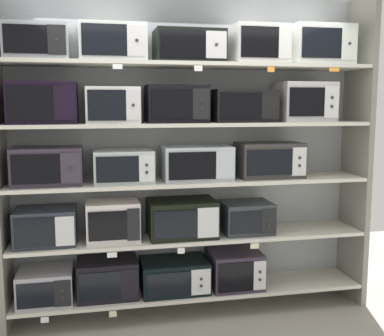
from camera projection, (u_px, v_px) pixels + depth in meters
The scene contains 38 objects.
back_panel at pixel (186, 153), 4.23m from camera, with size 3.21×0.04×2.75m, color #9EA3A8.
upright_right at pixel (357, 152), 4.30m from camera, with size 0.05×0.47×2.75m, color gray.
shelf_0 at pixel (192, 290), 4.15m from camera, with size 3.01×0.47×0.03m, color beige.
microwave_0 at pixel (46, 285), 3.87m from camera, with size 0.43×0.42×0.27m.
microwave_1 at pixel (108, 278), 3.97m from camera, with size 0.50×0.37×0.32m.
microwave_2 at pixel (174, 275), 4.09m from camera, with size 0.57×0.42×0.27m.
microwave_3 at pixel (235, 268), 4.20m from camera, with size 0.45×0.44×0.32m.
price_tag_0 at pixel (45, 320), 3.67m from camera, with size 0.06×0.00×0.05m, color white.
price_tag_1 at pixel (113, 314), 3.78m from camera, with size 0.06×0.00×0.05m, color beige.
shelf_1 at pixel (192, 237), 4.08m from camera, with size 3.01×0.47×0.03m, color beige.
microwave_4 at pixel (46, 226), 3.81m from camera, with size 0.48×0.38×0.29m.
microwave_5 at pixel (113, 221), 3.92m from camera, with size 0.43×0.35×0.33m.
microwave_6 at pixel (182, 218), 4.03m from camera, with size 0.57×0.41×0.31m.
microwave_7 at pixel (246, 217), 4.16m from camera, with size 0.43×0.38×0.27m.
price_tag_2 at pixel (112, 255), 3.72m from camera, with size 0.08×0.00×0.04m, color white.
price_tag_3 at pixel (181, 251), 3.83m from camera, with size 0.06×0.00×0.05m, color white.
price_tag_4 at pixel (255, 246), 3.96m from camera, with size 0.07×0.00×0.04m, color beige.
shelf_2 at pixel (192, 181), 4.01m from camera, with size 3.01×0.47×0.03m, color beige.
microwave_8 at pixel (48, 166), 3.75m from camera, with size 0.54×0.36×0.30m.
microwave_9 at pixel (123, 166), 3.87m from camera, with size 0.48×0.39×0.27m.
microwave_10 at pixel (196, 163), 4.00m from camera, with size 0.58×0.37×0.29m.
microwave_11 at pixel (269, 160), 4.13m from camera, with size 0.56×0.34×0.30m.
shelf_3 at pixel (192, 124), 3.95m from camera, with size 3.01×0.47×0.03m, color beige.
microwave_12 at pixel (43, 103), 3.68m from camera, with size 0.52×0.39×0.32m.
microwave_13 at pixel (112, 105), 3.79m from camera, with size 0.42×0.38×0.29m.
microwave_14 at pixel (176, 104), 3.90m from camera, with size 0.50×0.36×0.31m.
microwave_15 at pixel (243, 106), 4.01m from camera, with size 0.53×0.35×0.27m.
microwave_16 at pixel (304, 102), 4.12m from camera, with size 0.47×0.38×0.34m.
shelf_4 at pixel (192, 65), 3.88m from camera, with size 3.01×0.47×0.03m, color beige.
microwave_17 at pixel (37, 43), 3.61m from camera, with size 0.46×0.43×0.27m.
microwave_18 at pixel (112, 43), 3.73m from camera, with size 0.51×0.44×0.29m.
microwave_19 at pixel (189, 47), 3.85m from camera, with size 0.56×0.38×0.26m.
microwave_20 at pixel (257, 45), 3.97m from camera, with size 0.45×0.43×0.32m.
microwave_21 at pixel (319, 46), 4.08m from camera, with size 0.53×0.37×0.34m.
price_tag_5 at pixel (118, 66), 3.53m from camera, with size 0.07×0.00×0.04m, color white.
price_tag_6 at pixel (198, 68), 3.66m from camera, with size 0.06×0.00×0.04m, color white.
price_tag_7 at pixel (271, 69), 3.78m from camera, with size 0.06×0.00×0.04m, color orange.
price_tag_8 at pixel (334, 70), 3.89m from camera, with size 0.09×0.00×0.03m, color orange.
Camera 1 is at (-0.82, -3.88, 1.82)m, focal length 44.22 mm.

